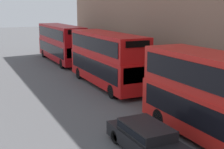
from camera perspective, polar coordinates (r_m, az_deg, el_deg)
The scene contains 4 objects.
bus_second_in_queue at distance 25.22m, azimuth -1.03°, elevation 3.20°, with size 2.59×10.07×4.33m.
bus_third_in_queue at distance 37.22m, azimuth -9.34°, elevation 5.93°, with size 2.59×11.36×4.27m.
car_hatchback at distance 14.12m, azimuth 6.39°, elevation -11.46°, with size 1.81×4.73×1.31m.
pedestrian at distance 26.99m, azimuth 4.63°, elevation 0.23°, with size 0.36×0.36×1.63m.
Camera 1 is at (-8.73, -3.59, 6.36)m, focal length 50.00 mm.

